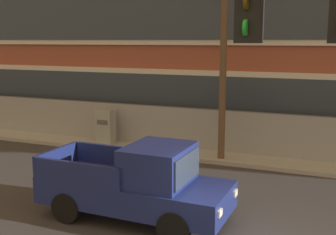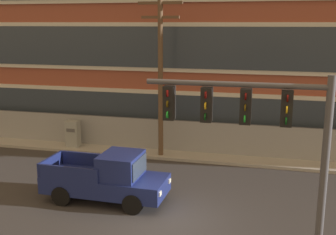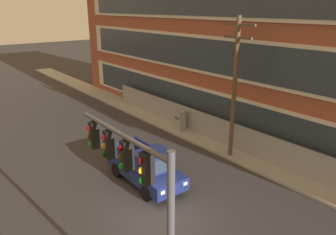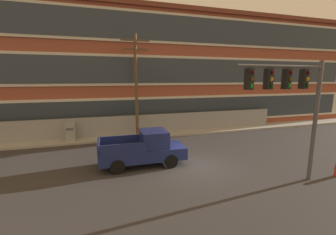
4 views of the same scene
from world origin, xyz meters
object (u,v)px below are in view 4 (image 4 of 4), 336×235
(pickup_truck_navy, at_px, (144,149))
(electrical_cabinet, at_px, (70,133))
(traffic_signal_mast, at_px, (292,94))
(utility_pole_near_corner, at_px, (136,83))

(pickup_truck_navy, bearing_deg, electrical_cabinet, 126.88)
(traffic_signal_mast, height_order, electrical_cabinet, traffic_signal_mast)
(utility_pole_near_corner, bearing_deg, pickup_truck_navy, -95.60)
(utility_pole_near_corner, distance_m, electrical_cabinet, 6.60)
(traffic_signal_mast, relative_size, utility_pole_near_corner, 0.69)
(pickup_truck_navy, bearing_deg, utility_pole_near_corner, 84.40)
(traffic_signal_mast, height_order, pickup_truck_navy, traffic_signal_mast)
(traffic_signal_mast, bearing_deg, pickup_truck_navy, 143.73)
(traffic_signal_mast, relative_size, electrical_cabinet, 3.54)
(pickup_truck_navy, distance_m, utility_pole_near_corner, 7.11)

